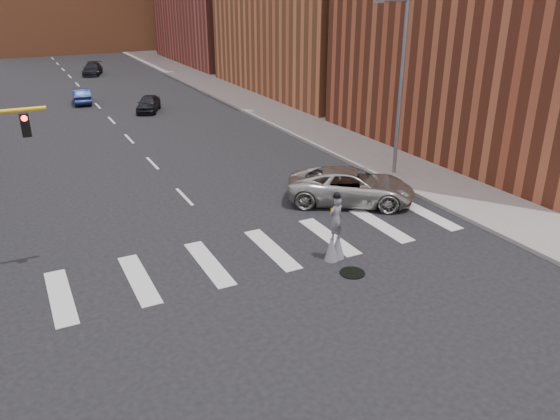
# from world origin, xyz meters

# --- Properties ---
(ground_plane) EXTENTS (160.00, 160.00, 0.00)m
(ground_plane) POSITION_xyz_m (0.00, 0.00, 0.00)
(ground_plane) COLOR black
(ground_plane) RESTS_ON ground
(sidewalk_right) EXTENTS (5.00, 90.00, 0.18)m
(sidewalk_right) POSITION_xyz_m (12.50, 25.00, 0.09)
(sidewalk_right) COLOR gray
(sidewalk_right) RESTS_ON ground
(manhole) EXTENTS (0.90, 0.90, 0.04)m
(manhole) POSITION_xyz_m (3.00, -2.00, 0.02)
(manhole) COLOR black
(manhole) RESTS_ON ground
(streetlight) EXTENTS (2.05, 0.20, 9.00)m
(streetlight) POSITION_xyz_m (10.90, 6.00, 4.90)
(streetlight) COLOR slate
(streetlight) RESTS_ON ground
(stilt_performer) EXTENTS (0.83, 0.58, 2.66)m
(stilt_performer) POSITION_xyz_m (3.03, -0.76, 1.02)
(stilt_performer) COLOR #302113
(stilt_performer) RESTS_ON ground
(suv_crossing) EXTENTS (6.36, 5.49, 1.62)m
(suv_crossing) POSITION_xyz_m (6.75, 3.77, 0.81)
(suv_crossing) COLOR #ADAAA3
(suv_crossing) RESTS_ON ground
(car_near) EXTENTS (2.96, 4.09, 1.29)m
(car_near) POSITION_xyz_m (3.33, 27.82, 0.65)
(car_near) COLOR black
(car_near) RESTS_ON ground
(car_mid) EXTENTS (1.68, 4.03, 1.30)m
(car_mid) POSITION_xyz_m (-0.98, 33.66, 0.65)
(car_mid) COLOR navy
(car_mid) RESTS_ON ground
(car_far) EXTENTS (3.08, 4.88, 1.32)m
(car_far) POSITION_xyz_m (2.55, 50.03, 0.66)
(car_far) COLOR black
(car_far) RESTS_ON ground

